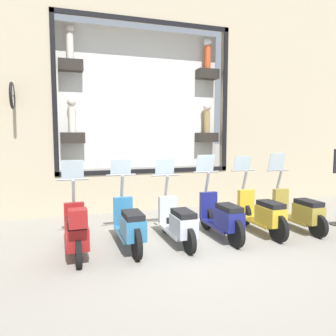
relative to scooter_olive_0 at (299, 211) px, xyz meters
name	(u,v)px	position (x,y,z in m)	size (l,w,h in m)	color
ground_plane	(196,251)	(-0.46, 2.64, -0.43)	(120.00, 120.00, 0.00)	gray
building_facade	(144,24)	(3.14, 2.64, 4.63)	(1.23, 36.00, 9.93)	tan
scooter_olive_0	(299,211)	(0.00, 0.00, 0.00)	(1.80, 0.61, 1.66)	black
scooter_yellow_1	(262,214)	(0.00, 0.94, 0.02)	(1.81, 0.60, 1.61)	black
scooter_navy_2	(222,217)	(0.00, 1.88, 0.02)	(1.81, 0.60, 1.65)	black
scooter_silver_3	(178,222)	(0.00, 2.82, -0.01)	(1.79, 0.61, 1.58)	black
scooter_teal_4	(130,225)	(0.00, 3.76, 0.02)	(1.81, 0.60, 1.60)	black
scooter_red_5	(76,231)	(-0.07, 4.70, 0.03)	(1.79, 0.61, 1.61)	black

